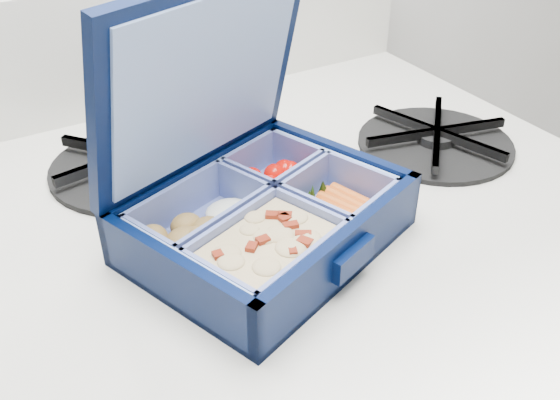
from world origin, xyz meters
TOP-DOWN VIEW (x-y plane):
  - bento_box at (0.16, 1.62)m, footprint 0.26×0.23m
  - burner_grate at (0.40, 1.67)m, footprint 0.20×0.20m
  - burner_grate_rear at (0.10, 1.79)m, footprint 0.20×0.20m
  - fork at (0.25, 1.76)m, footprint 0.07×0.16m

SIDE VIEW (x-z plane):
  - fork at x=0.25m, z-range 0.95..0.95m
  - burner_grate_rear at x=0.10m, z-range 0.95..0.97m
  - burner_grate at x=0.40m, z-range 0.95..0.97m
  - bento_box at x=0.16m, z-range 0.95..1.00m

